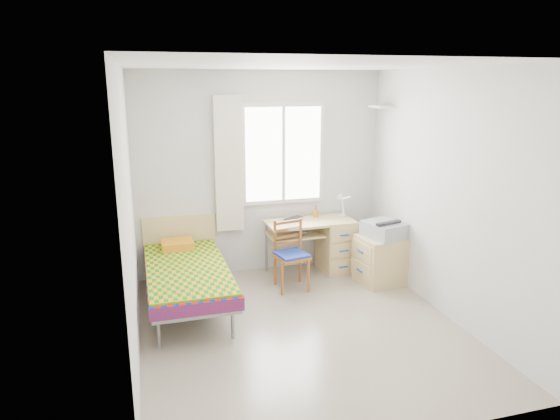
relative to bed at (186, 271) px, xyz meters
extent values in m
plane|color=#BCAD93|center=(1.07, -0.90, -0.40)|extent=(3.50, 3.50, 0.00)
plane|color=white|center=(1.07, -0.90, 2.20)|extent=(3.50, 3.50, 0.00)
plane|color=silver|center=(1.07, 0.85, 0.90)|extent=(3.20, 0.00, 3.20)
plane|color=silver|center=(-0.53, -0.90, 0.90)|extent=(0.00, 3.50, 3.50)
plane|color=silver|center=(2.67, -0.90, 0.90)|extent=(0.00, 3.50, 3.50)
cube|color=white|center=(1.37, 0.83, 1.15)|extent=(1.10, 0.04, 1.30)
cube|color=white|center=(1.37, 0.82, 1.15)|extent=(1.00, 0.02, 1.20)
cube|color=white|center=(1.37, 0.82, 1.15)|extent=(0.04, 0.02, 1.20)
cube|color=white|center=(0.65, 0.78, 1.05)|extent=(0.35, 0.05, 1.70)
cube|color=white|center=(2.56, 0.50, 1.75)|extent=(0.20, 0.32, 0.03)
cube|color=gray|center=(0.00, -0.07, -0.08)|extent=(0.87, 1.90, 0.06)
cube|color=red|center=(0.00, -0.07, 0.00)|extent=(0.91, 1.92, 0.13)
cube|color=orange|center=(0.00, -0.09, 0.07)|extent=(0.89, 1.80, 0.03)
cube|color=tan|center=(0.00, 0.84, 0.17)|extent=(0.91, 0.06, 0.52)
cube|color=orange|center=(-0.05, 0.57, 0.13)|extent=(0.38, 0.33, 0.09)
cylinder|color=gray|center=(-0.35, -0.91, -0.25)|extent=(0.04, 0.04, 0.30)
cylinder|color=gray|center=(0.36, 0.77, -0.25)|extent=(0.04, 0.04, 0.30)
cube|color=tan|center=(1.64, 0.53, 0.30)|extent=(1.16, 0.56, 0.03)
cube|color=#DDC371|center=(2.01, 0.53, -0.06)|extent=(0.42, 0.52, 0.68)
cube|color=#DDC371|center=(1.43, 0.53, 0.15)|extent=(0.71, 0.51, 0.02)
cylinder|color=gray|center=(1.11, 0.32, -0.06)|extent=(0.03, 0.03, 0.68)
cylinder|color=gray|center=(1.11, 0.74, -0.06)|extent=(0.03, 0.03, 0.68)
cube|color=#90581C|center=(1.27, 0.10, 0.01)|extent=(0.43, 0.43, 0.04)
cube|color=navy|center=(1.27, 0.10, 0.03)|extent=(0.41, 0.41, 0.04)
cube|color=#90581C|center=(1.27, 0.27, 0.26)|extent=(0.33, 0.10, 0.36)
cylinder|color=#90581C|center=(1.10, -0.06, -0.20)|extent=(0.03, 0.03, 0.41)
cylinder|color=#90581C|center=(1.43, 0.27, 0.02)|extent=(0.04, 0.04, 0.83)
cube|color=#DDC371|center=(2.40, -0.01, -0.10)|extent=(0.60, 0.56, 0.60)
cube|color=tan|center=(2.12, -0.01, 0.04)|extent=(0.07, 0.45, 0.22)
cube|color=tan|center=(2.12, -0.01, -0.22)|extent=(0.07, 0.45, 0.22)
cube|color=#9A9CA1|center=(2.41, -0.03, 0.29)|extent=(0.51, 0.55, 0.19)
cube|color=black|center=(2.41, -0.03, 0.39)|extent=(0.41, 0.45, 0.02)
imported|color=black|center=(1.47, 0.62, 0.32)|extent=(0.35, 0.30, 0.02)
cylinder|color=orange|center=(1.78, 0.70, 0.36)|extent=(0.09, 0.09, 0.09)
cylinder|color=white|center=(2.12, 0.60, 0.33)|extent=(0.09, 0.09, 0.03)
cylinder|color=white|center=(2.12, 0.60, 0.46)|extent=(0.02, 0.11, 0.25)
cylinder|color=white|center=(2.10, 0.52, 0.58)|extent=(0.12, 0.22, 0.10)
cone|color=white|center=(2.02, 0.42, 0.61)|extent=(0.13, 0.14, 0.12)
imported|color=gray|center=(1.41, 0.54, 0.19)|extent=(0.18, 0.24, 0.02)
camera|label=1|loc=(-0.39, -5.33, 2.05)|focal=32.00mm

